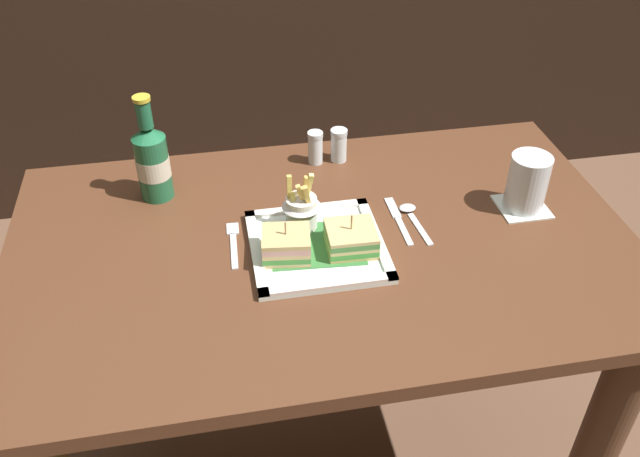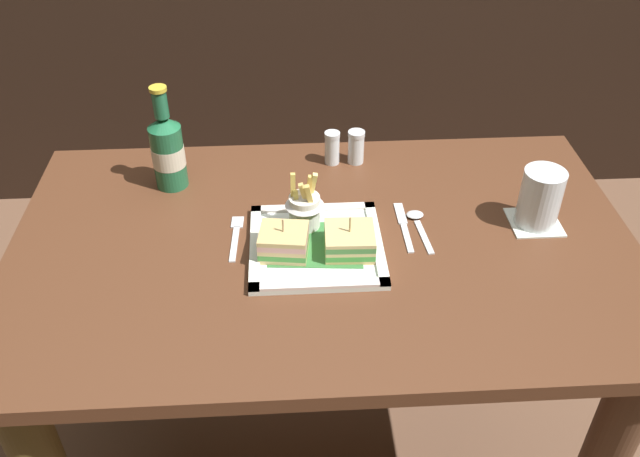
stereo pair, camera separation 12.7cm
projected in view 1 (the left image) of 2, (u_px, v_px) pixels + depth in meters
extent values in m
cube|color=#542F1C|center=(323.00, 247.00, 1.32)|extent=(1.22, 0.75, 0.03)
cylinder|color=#533422|center=(597.00, 446.00, 1.40)|extent=(0.09, 0.09, 0.73)
cylinder|color=#48341F|center=(97.00, 316.00, 1.70)|extent=(0.09, 0.09, 0.73)
cylinder|color=#472F18|center=(490.00, 266.00, 1.85)|extent=(0.09, 0.09, 0.73)
cube|color=white|center=(317.00, 247.00, 1.28)|extent=(0.25, 0.25, 0.01)
cube|color=#347135|center=(317.00, 244.00, 1.28)|extent=(0.19, 0.15, 0.00)
cube|color=white|center=(329.00, 284.00, 1.19)|extent=(0.25, 0.02, 0.01)
cube|color=white|center=(307.00, 208.00, 1.37)|extent=(0.25, 0.02, 0.01)
cube|color=white|center=(256.00, 251.00, 1.26)|extent=(0.02, 0.25, 0.01)
cube|color=white|center=(376.00, 237.00, 1.30)|extent=(0.02, 0.25, 0.01)
cube|color=tan|center=(287.00, 253.00, 1.25)|extent=(0.10, 0.09, 0.01)
cube|color=#478D3C|center=(286.00, 249.00, 1.25)|extent=(0.10, 0.09, 0.01)
cube|color=tan|center=(286.00, 245.00, 1.24)|extent=(0.10, 0.09, 0.01)
cube|color=#DB9E93|center=(286.00, 240.00, 1.23)|extent=(0.10, 0.09, 0.01)
cube|color=tan|center=(286.00, 236.00, 1.23)|extent=(0.10, 0.09, 0.01)
cylinder|color=tan|center=(286.00, 239.00, 1.23)|extent=(0.00, 0.00, 0.08)
cube|color=#DBB36C|center=(351.00, 246.00, 1.27)|extent=(0.10, 0.09, 0.01)
cube|color=#46943B|center=(351.00, 242.00, 1.27)|extent=(0.10, 0.09, 0.01)
cube|color=tan|center=(351.00, 238.00, 1.26)|extent=(0.10, 0.09, 0.01)
cube|color=#4A8541|center=(351.00, 235.00, 1.25)|extent=(0.10, 0.09, 0.01)
cube|color=tan|center=(351.00, 231.00, 1.25)|extent=(0.10, 0.09, 0.01)
cylinder|color=tan|center=(351.00, 232.00, 1.25)|extent=(0.00, 0.00, 0.08)
cylinder|color=silver|center=(302.00, 213.00, 1.30)|extent=(0.06, 0.06, 0.07)
cone|color=silver|center=(301.00, 200.00, 1.29)|extent=(0.08, 0.08, 0.03)
cube|color=#F4D281|center=(299.00, 199.00, 1.30)|extent=(0.01, 0.01, 0.05)
cube|color=#D9B458|center=(307.00, 200.00, 1.27)|extent=(0.03, 0.02, 0.07)
cube|color=#E4BD5E|center=(308.00, 200.00, 1.27)|extent=(0.02, 0.02, 0.07)
cube|color=#F4DD7D|center=(308.00, 190.00, 1.29)|extent=(0.02, 0.02, 0.08)
cube|color=#EED263|center=(294.00, 204.00, 1.28)|extent=(0.01, 0.02, 0.05)
cube|color=#E4C358|center=(289.00, 194.00, 1.28)|extent=(0.01, 0.01, 0.08)
cube|color=#E6BA56|center=(305.00, 192.00, 1.29)|extent=(0.02, 0.02, 0.07)
cube|color=#EAC56A|center=(302.00, 199.00, 1.28)|extent=(0.03, 0.01, 0.07)
cylinder|color=#22643E|center=(153.00, 167.00, 1.39)|extent=(0.07, 0.07, 0.14)
cone|color=#216A41|center=(147.00, 132.00, 1.34)|extent=(0.07, 0.07, 0.02)
cylinder|color=#1F6341|center=(144.00, 114.00, 1.31)|extent=(0.03, 0.03, 0.06)
cylinder|color=gold|center=(141.00, 99.00, 1.29)|extent=(0.04, 0.04, 0.01)
cylinder|color=beige|center=(153.00, 166.00, 1.39)|extent=(0.07, 0.07, 0.04)
cube|color=white|center=(522.00, 207.00, 1.39)|extent=(0.10, 0.10, 0.00)
cylinder|color=silver|center=(527.00, 182.00, 1.36)|extent=(0.08, 0.08, 0.12)
cylinder|color=silver|center=(526.00, 190.00, 1.37)|extent=(0.07, 0.07, 0.08)
cube|color=silver|center=(234.00, 251.00, 1.28)|extent=(0.02, 0.11, 0.00)
cube|color=silver|center=(233.00, 229.00, 1.33)|extent=(0.03, 0.04, 0.00)
cube|color=silver|center=(404.00, 231.00, 1.33)|extent=(0.01, 0.09, 0.00)
cube|color=silver|center=(393.00, 208.00, 1.39)|extent=(0.02, 0.07, 0.00)
cube|color=silver|center=(420.00, 229.00, 1.33)|extent=(0.02, 0.11, 0.00)
ellipsoid|color=silver|center=(407.00, 208.00, 1.38)|extent=(0.03, 0.03, 0.01)
cylinder|color=silver|center=(315.00, 149.00, 1.51)|extent=(0.03, 0.03, 0.07)
cylinder|color=white|center=(315.00, 155.00, 1.52)|extent=(0.03, 0.03, 0.04)
cylinder|color=silver|center=(315.00, 135.00, 1.49)|extent=(0.04, 0.04, 0.01)
cylinder|color=silver|center=(339.00, 147.00, 1.52)|extent=(0.04, 0.04, 0.07)
cylinder|color=#36292A|center=(339.00, 152.00, 1.53)|extent=(0.03, 0.03, 0.04)
cylinder|color=silver|center=(339.00, 132.00, 1.50)|extent=(0.04, 0.04, 0.01)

